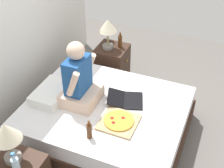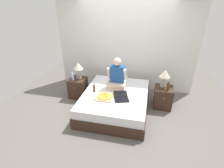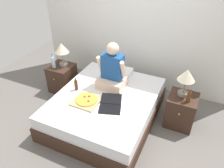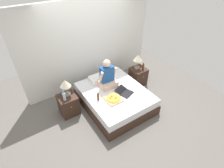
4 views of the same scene
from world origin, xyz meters
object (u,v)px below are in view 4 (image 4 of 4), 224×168
Objects in this scene: nightstand_left at (68,105)px; water_bottle at (64,96)px; lamp_on_left_nightstand at (65,84)px; lamp_on_right_nightstand at (138,59)px; bed at (115,98)px; pizza_box at (113,99)px; beer_bottle at (143,67)px; nightstand_right at (138,76)px; person_seated at (107,77)px; laptop at (125,92)px; beer_bottle_on_bed at (98,97)px.

water_bottle reaches higher than nightstand_left.
lamp_on_left_nightstand is 1.00× the size of lamp_on_right_nightstand.
pizza_box reaches higher than bed.
beer_bottle is at bearing -2.42° from nightstand_left.
nightstand_right is (2.29, 0.00, 0.00)m from nightstand_left.
person_seated is at bearing -4.44° from nightstand_left.
bed is 1.33m from water_bottle.
nightstand_right reaches higher than pizza_box.
nightstand_right is 0.39m from beer_bottle.
water_bottle is at bearing -179.86° from person_seated.
nightstand_right is at bearing 0.00° from nightstand_left.
pizza_box is (0.90, -0.69, -0.38)m from lamp_on_left_nightstand.
laptop is at bearing -154.24° from beer_bottle.
laptop is at bearing -148.16° from nightstand_right.
nightstand_left is 1.22m from person_seated.
lamp_on_left_nightstand reaches higher than water_bottle.
lamp_on_left_nightstand is 2.34m from beer_bottle.
water_bottle reaches higher than laptop.
person_seated is 0.64m from pizza_box.
beer_bottle_on_bed is (-1.73, -0.34, -0.08)m from beer_bottle.
laptop is (-0.94, -0.65, -0.38)m from lamp_on_right_nightstand.
pizza_box is (1.02, -0.55, -0.17)m from water_bottle.
laptop is at bearing -68.25° from person_seated.
water_bottle reaches higher than beer_bottle.
beer_bottle_on_bed reaches higher than nightstand_left.
bed is 3.80× the size of laptop.
person_seated is at bearing 111.75° from laptop.
nightstand_left is at bearing 175.56° from person_seated.
water_bottle reaches higher than beer_bottle_on_bed.
lamp_on_left_nightstand is 1.12× the size of pizza_box.
nightstand_right is (2.37, 0.09, -0.38)m from water_bottle.
water_bottle is at bearing 160.05° from laptop.
laptop is (-0.97, -0.60, 0.22)m from nightstand_right.
nightstand_left reaches higher than pizza_box.
nightstand_left is at bearing 180.00° from nightstand_right.
nightstand_left is 1.47m from laptop.
beer_bottle reaches higher than pizza_box.
pizza_box is at bearing -37.56° from lamp_on_left_nightstand.
beer_bottle is at bearing 13.69° from bed.
bed is at bearing -14.02° from water_bottle.
beer_bottle is 0.47× the size of laptop.
beer_bottle is 1.25m from person_seated.
bed is at bearing -160.93° from nightstand_right.
nightstand_left and laptop have the same top height.
water_bottle is (-1.23, 0.31, 0.42)m from bed.
lamp_on_right_nightstand reaches higher than laptop.
nightstand_left is 1.21× the size of lamp_on_left_nightstand.
nightstand_right is (2.25, -0.05, -0.60)m from lamp_on_left_nightstand.
lamp_on_left_nightstand is 1.20m from pizza_box.
laptop is (-1.04, -0.50, -0.15)m from beer_bottle.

